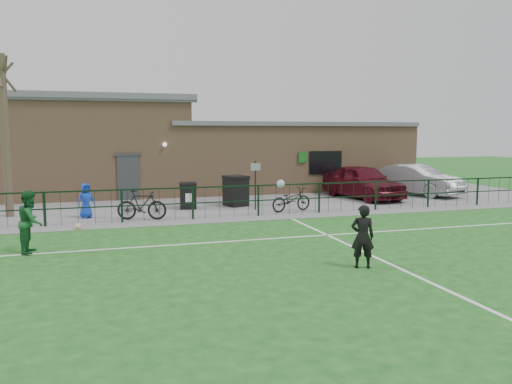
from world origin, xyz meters
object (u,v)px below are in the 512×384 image
object	(u,v)px
car_maroon	(363,181)
spectator_child	(86,201)
bicycle_e	(291,200)
bicycle_d	(142,205)
sign_post	(255,185)
ball_ground	(78,227)
wheelie_bin_left	(188,197)
car_silver	(416,180)
bare_tree	(5,137)
outfield_player	(31,222)
wheelie_bin_right	(236,192)

from	to	relation	value
car_maroon	spectator_child	xyz separation A→B (m)	(-12.48, -2.02, -0.16)
bicycle_e	spectator_child	size ratio (longest dim) A/B	1.39
bicycle_d	sign_post	bearing A→B (deg)	-60.56
car_maroon	ball_ground	size ratio (longest dim) A/B	21.36
wheelie_bin_left	car_silver	distance (m)	11.84
car_maroon	bare_tree	bearing A→B (deg)	174.12
bicycle_d	spectator_child	distance (m)	2.18
bare_tree	bicycle_e	bearing A→B (deg)	-10.03
bicycle_d	wheelie_bin_left	bearing A→B (deg)	-26.20
bicycle_d	ball_ground	distance (m)	2.50
outfield_player	wheelie_bin_left	bearing A→B (deg)	-34.19
wheelie_bin_left	spectator_child	world-z (taller)	spectator_child
spectator_child	bicycle_e	bearing A→B (deg)	-29.03
car_silver	bicycle_d	size ratio (longest dim) A/B	2.61
bicycle_e	car_maroon	bearing A→B (deg)	-73.78
wheelie_bin_right	ball_ground	distance (m)	7.23
wheelie_bin_right	sign_post	distance (m)	1.45
sign_post	spectator_child	bearing A→B (deg)	-179.33
wheelie_bin_left	sign_post	distance (m)	2.86
sign_post	spectator_child	xyz separation A→B (m)	(-6.54, -0.08, -0.35)
spectator_child	car_maroon	bearing A→B (deg)	-14.65
outfield_player	ball_ground	size ratio (longest dim) A/B	7.44
car_silver	bare_tree	bearing A→B (deg)	162.38
wheelie_bin_left	ball_ground	bearing A→B (deg)	-133.35
wheelie_bin_left	spectator_child	size ratio (longest dim) A/B	0.77
wheelie_bin_right	car_maroon	world-z (taller)	car_maroon
sign_post	wheelie_bin_right	bearing A→B (deg)	110.30
car_silver	bicycle_e	world-z (taller)	car_silver
ball_ground	wheelie_bin_right	bearing A→B (deg)	30.00
car_maroon	bicycle_d	world-z (taller)	car_maroon
car_maroon	car_silver	xyz separation A→B (m)	(3.25, 0.44, -0.04)
sign_post	car_silver	xyz separation A→B (m)	(9.20, 2.38, -0.23)
spectator_child	wheelie_bin_right	bearing A→B (deg)	-10.97
bicycle_e	outfield_player	distance (m)	10.02
car_silver	wheelie_bin_right	bearing A→B (deg)	164.71
wheelie_bin_left	sign_post	xyz separation A→B (m)	(2.57, -1.14, 0.50)
wheelie_bin_right	car_silver	size ratio (longest dim) A/B	0.26
car_maroon	car_silver	bearing A→B (deg)	-1.43
car_maroon	outfield_player	bearing A→B (deg)	-161.59
bicycle_d	outfield_player	world-z (taller)	outfield_player
car_silver	bicycle_e	distance (m)	8.55
car_silver	spectator_child	distance (m)	15.92
bicycle_e	spectator_child	bearing A→B (deg)	70.80
car_silver	spectator_child	xyz separation A→B (m)	(-15.73, -2.46, -0.12)
wheelie_bin_right	car_maroon	xyz separation A→B (m)	(6.43, 0.64, 0.20)
wheelie_bin_left	ball_ground	world-z (taller)	wheelie_bin_left
car_maroon	spectator_child	bearing A→B (deg)	-179.91
bicycle_e	bicycle_d	bearing A→B (deg)	78.70
wheelie_bin_left	bare_tree	bearing A→B (deg)	-172.50
bare_tree	ball_ground	size ratio (longest dim) A/B	27.01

